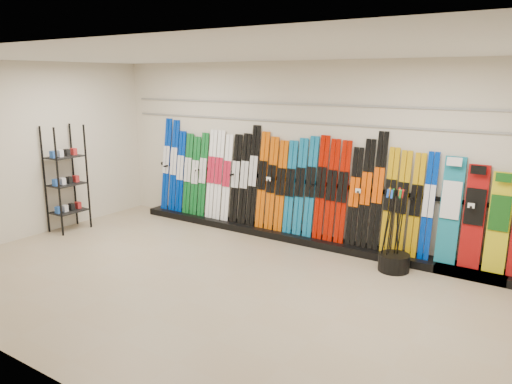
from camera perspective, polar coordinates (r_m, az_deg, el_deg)
The scene contains 12 objects.
floor at distance 6.85m, azimuth -4.99°, elevation -10.55°, with size 8.00×8.00×0.00m, color tan.
back_wall at distance 8.46m, azimuth 5.51°, elevation 4.56°, with size 8.00×8.00×0.00m, color beige.
left_wall at distance 9.42m, azimuth -24.57°, elevation 4.31°, with size 5.00×5.00×0.00m, color beige.
ceiling at distance 6.29m, azimuth -5.54°, elevation 15.41°, with size 8.00×8.00×0.00m, color silver.
ski_rack_base at distance 8.50m, azimuth 5.92°, elevation -5.40°, with size 8.00×0.40×0.12m, color black.
skis at distance 8.65m, azimuth 2.24°, elevation 1.02°, with size 5.38×0.27×1.81m.
snowboards at distance 7.53m, azimuth 24.76°, elevation -2.82°, with size 1.26×0.24×1.53m.
accessory_rack at distance 9.58m, azimuth -20.86°, elevation 1.44°, with size 0.40×0.60×1.91m, color black.
pole_bin at distance 7.52m, azimuth 15.47°, elevation -7.77°, with size 0.44×0.44×0.25m, color black.
ski_poles at distance 7.40m, azimuth 15.42°, elevation -4.13°, with size 0.33×0.31×1.18m.
slatwall_rail_0 at distance 8.38m, azimuth 5.51°, elevation 7.93°, with size 7.60×0.02×0.03m, color gray.
slatwall_rail_1 at distance 8.36m, azimuth 5.56°, elevation 9.98°, with size 7.60×0.02×0.03m, color gray.
Camera 1 is at (3.97, -4.86, 2.72)m, focal length 35.00 mm.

